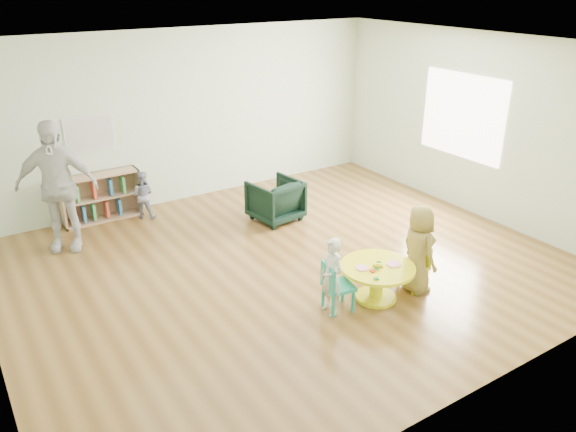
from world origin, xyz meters
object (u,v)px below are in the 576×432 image
object	(u,v)px
activity_table	(377,276)
adult_caretaker	(57,186)
toddler	(143,195)
child_left	(332,277)
armchair	(275,200)
kid_chair_right	(416,265)
child_right	(418,249)
kid_chair_left	(335,285)
bookshelf	(100,197)

from	to	relation	value
activity_table	adult_caretaker	distance (m)	4.43
activity_table	adult_caretaker	xyz separation A→B (m)	(-2.77, 3.40, 0.62)
toddler	child_left	bearing A→B (deg)	138.85
activity_table	armchair	distance (m)	2.64
kid_chair_right	armchair	distance (m)	2.70
child_right	kid_chair_left	bearing A→B (deg)	88.10
kid_chair_left	bookshelf	world-z (taller)	bookshelf
activity_table	kid_chair_left	bearing A→B (deg)	172.43
kid_chair_left	kid_chair_right	bearing A→B (deg)	94.90
activity_table	toddler	bearing A→B (deg)	111.05
kid_chair_left	child_right	world-z (taller)	child_right
armchair	kid_chair_left	bearing A→B (deg)	65.08
bookshelf	toddler	distance (m)	0.66
armchair	activity_table	bearing A→B (deg)	77.30
bookshelf	toddler	size ratio (longest dim) A/B	1.57
kid_chair_right	armchair	bearing A→B (deg)	3.43
child_right	toddler	size ratio (longest dim) A/B	1.44
toddler	bookshelf	bearing A→B (deg)	9.83
kid_chair_left	toddler	distance (m)	3.87
bookshelf	child_left	xyz separation A→B (m)	(1.44, -4.07, 0.09)
armchair	adult_caretaker	distance (m)	3.15
child_left	adult_caretaker	world-z (taller)	adult_caretaker
kid_chair_left	kid_chair_right	size ratio (longest dim) A/B	1.08
child_left	child_right	world-z (taller)	child_right
armchair	kid_chair_right	bearing A→B (deg)	90.04
bookshelf	child_right	bearing A→B (deg)	-58.36
kid_chair_left	child_left	size ratio (longest dim) A/B	0.65
kid_chair_right	bookshelf	xyz separation A→B (m)	(-2.66, 4.17, 0.07)
bookshelf	armchair	bearing A→B (deg)	-33.14
kid_chair_right	bookshelf	distance (m)	4.94
bookshelf	kid_chair_right	bearing A→B (deg)	-57.46
activity_table	bookshelf	world-z (taller)	bookshelf
kid_chair_left	armchair	world-z (taller)	armchair
child_left	toddler	world-z (taller)	child_left
child_right	toddler	bearing A→B (deg)	34.18
kid_chair_right	bookshelf	bearing A→B (deg)	28.01
child_right	adult_caretaker	world-z (taller)	adult_caretaker
kid_chair_left	kid_chair_right	world-z (taller)	kid_chair_left
bookshelf	child_right	size ratio (longest dim) A/B	1.09
armchair	toddler	xyz separation A→B (m)	(-1.70, 1.20, 0.06)
child_right	adult_caretaker	size ratio (longest dim) A/B	0.60
activity_table	kid_chair_right	size ratio (longest dim) A/B	1.59
activity_table	child_right	world-z (taller)	child_right
child_left	child_right	xyz separation A→B (m)	(1.17, -0.16, 0.09)
kid_chair_left	adult_caretaker	size ratio (longest dim) A/B	0.32
armchair	adult_caretaker	bearing A→B (deg)	-22.29
activity_table	adult_caretaker	world-z (taller)	adult_caretaker
kid_chair_left	toddler	size ratio (longest dim) A/B	0.78
activity_table	adult_caretaker	size ratio (longest dim) A/B	0.48
bookshelf	armchair	distance (m)	2.73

